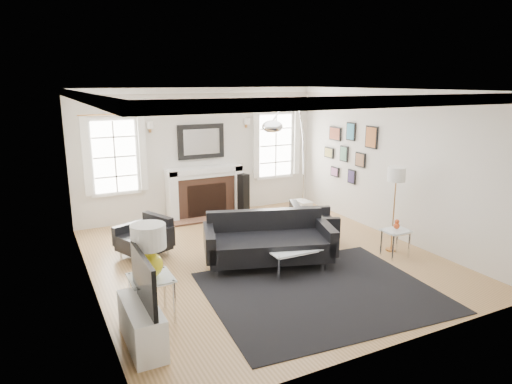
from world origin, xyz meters
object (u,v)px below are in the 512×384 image
sofa (268,242)px  coffee_table (288,246)px  armchair_left (146,238)px  gourd_lamp (149,247)px  arc_floor_lamp (290,155)px  fireplace (205,192)px  armchair_right (311,224)px

sofa → coffee_table: bearing=-57.7°
armchair_left → sofa: bearing=-35.8°
sofa → gourd_lamp: gourd_lamp is taller
gourd_lamp → arc_floor_lamp: bearing=37.1°
fireplace → gourd_lamp: bearing=-119.0°
sofa → fireplace: bearing=89.5°
sofa → arc_floor_lamp: bearing=50.6°
sofa → arc_floor_lamp: arc_floor_lamp is taller
fireplace → arc_floor_lamp: bearing=-40.9°
armchair_right → arc_floor_lamp: bearing=78.7°
armchair_right → fireplace: bearing=115.8°
gourd_lamp → arc_floor_lamp: arc_floor_lamp is taller
coffee_table → armchair_left: bearing=140.9°
sofa → armchair_right: 1.32m
arc_floor_lamp → gourd_lamp: bearing=-142.9°
arc_floor_lamp → armchair_right: bearing=-101.3°
sofa → gourd_lamp: (-2.17, -0.98, 0.60)m
fireplace → armchair_right: bearing=-64.2°
gourd_lamp → armchair_right: bearing=24.4°
armchair_left → coffee_table: size_ratio=1.18×
armchair_right → arc_floor_lamp: arc_floor_lamp is taller
gourd_lamp → arc_floor_lamp: (3.62, 2.74, 0.48)m
gourd_lamp → arc_floor_lamp: 4.56m
fireplace → armchair_right: fireplace is taller
armchair_right → arc_floor_lamp: size_ratio=0.41×
armchair_left → gourd_lamp: bearing=-101.8°
sofa → armchair_right: bearing=24.5°
armchair_left → coffee_table: (1.91, -1.55, 0.05)m
coffee_table → arc_floor_lamp: 2.66m
fireplace → sofa: fireplace is taller
armchair_right → coffee_table: bearing=-139.1°
arc_floor_lamp → fireplace: bearing=139.1°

